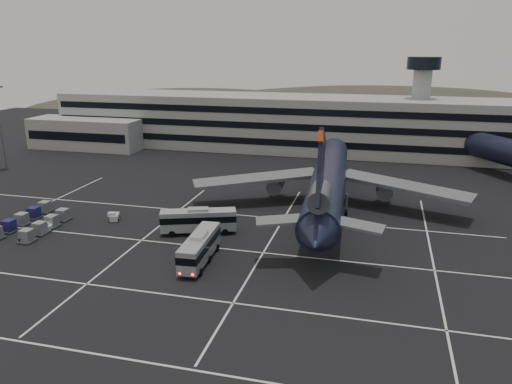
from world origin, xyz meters
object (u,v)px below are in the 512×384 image
trijet_main (328,181)px  bus_far (198,220)px  bus_near (200,246)px  uld_cluster (32,222)px  tug_a (115,217)px

trijet_main → bus_far: trijet_main is taller
bus_near → uld_cluster: (-29.32, 5.45, -1.22)m
bus_far → uld_cluster: size_ratio=0.78×
uld_cluster → bus_far: bearing=9.0°
bus_near → tug_a: bearing=145.4°
trijet_main → tug_a: (-32.25, -13.03, -4.60)m
tug_a → trijet_main: bearing=1.1°
bus_near → bus_far: (-3.75, 9.48, 0.00)m
tug_a → bus_far: bearing=-28.0°
uld_cluster → bus_near: bearing=-10.5°
uld_cluster → tug_a: bearing=29.0°
trijet_main → bus_far: size_ratio=5.08×
bus_far → tug_a: (-14.96, 1.87, -1.50)m
bus_near → tug_a: size_ratio=4.31×
trijet_main → bus_far: bearing=-142.8°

